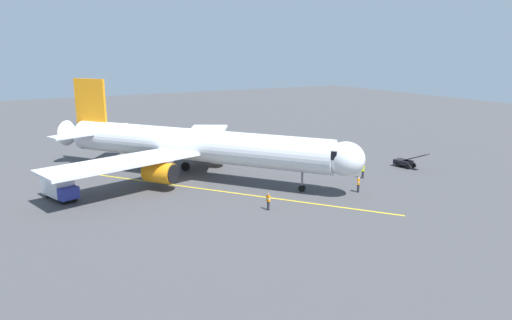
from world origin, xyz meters
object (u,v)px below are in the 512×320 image
Objects in this scene: box_truck_portside at (60,186)px; ground_crew_marshaller at (358,184)px; belt_loader_starboard_side at (138,152)px; belt_loader_near_nose at (405,162)px; airplane at (192,145)px; ground_crew_loader at (268,201)px; ground_crew_wing_walker at (363,171)px.

ground_crew_marshaller is at bearing 154.92° from box_truck_portside.
belt_loader_near_nose is at bearing 140.89° from belt_loader_starboard_side.
airplane is 20.26× the size of ground_crew_loader.
belt_loader_near_nose is at bearing -170.81° from ground_crew_wing_walker.
box_truck_portside is (32.92, -9.23, 0.50)m from ground_crew_wing_walker.
airplane reaches higher than ground_crew_marshaller.
ground_crew_loader is at bearing 98.67° from belt_loader_starboard_side.
belt_loader_starboard_side is (28.95, -23.53, 0.00)m from belt_loader_near_nose.
airplane is at bearing -47.05° from ground_crew_marshaller.
ground_crew_marshaller is at bearing 23.06° from belt_loader_near_nose.
box_truck_portside is (28.55, -13.36, 0.50)m from ground_crew_marshaller.
box_truck_portside reaches higher than belt_loader_near_nose.
ground_crew_loader is at bearing 15.23° from ground_crew_wing_walker.
airplane is at bearing -176.25° from box_truck_portside.
airplane is 15.28m from belt_loader_starboard_side.
belt_loader_starboard_side is (-12.57, -15.69, -0.67)m from box_truck_portside.
box_truck_portside reaches higher than belt_loader_starboard_side.
belt_loader_near_nose is (-24.49, -5.72, -0.17)m from ground_crew_loader.
ground_crew_wing_walker is at bearing -164.77° from ground_crew_loader.
ground_crew_marshaller is (-13.37, 14.36, -3.12)m from airplane.
airplane reaches higher than box_truck_portside.
ground_crew_wing_walker is 16.47m from ground_crew_loader.
ground_crew_loader is at bearing 13.14° from belt_loader_near_nose.
belt_loader_starboard_side is at bearing -39.11° from belt_loader_near_nose.
belt_loader_starboard_side is at bearing -81.33° from ground_crew_loader.
ground_crew_marshaller is 33.15m from belt_loader_starboard_side.
airplane is at bearing -18.55° from belt_loader_near_nose.
airplane reaches higher than ground_crew_wing_walker.
box_truck_portside reaches higher than ground_crew_marshaller.
airplane is at bearing -29.97° from ground_crew_wing_walker.
ground_crew_wing_walker is 1.00× the size of ground_crew_loader.
belt_loader_starboard_side is at bearing -61.19° from ground_crew_marshaller.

